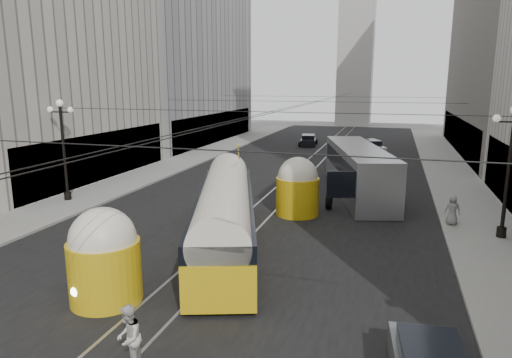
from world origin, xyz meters
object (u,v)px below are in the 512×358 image
Objects in this scene: pedestrian_crossing_b at (128,338)px; pedestrian_sidewalk_right at (452,210)px; city_bus at (358,169)px; streetcar at (225,212)px.

pedestrian_sidewalk_right is at bearing 129.80° from pedestrian_crossing_b.
pedestrian_sidewalk_right is (5.40, -6.08, -0.84)m from city_bus.
city_bus is at bearing 67.80° from streetcar.
streetcar is at bearing -112.20° from city_bus.
city_bus is (5.05, 12.37, 0.11)m from streetcar.
pedestrian_crossing_b is 1.13× the size of pedestrian_sidewalk_right.
streetcar is 13.36m from city_bus.
streetcar reaches higher than city_bus.
pedestrian_crossing_b is at bearing 56.52° from pedestrian_sidewalk_right.
city_bus is 22.22m from pedestrian_crossing_b.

